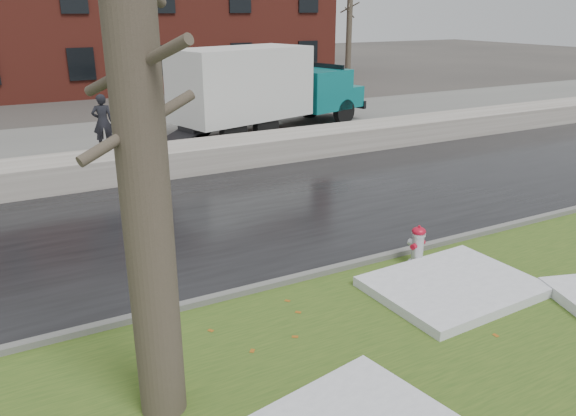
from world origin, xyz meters
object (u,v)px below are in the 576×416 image
fire_hydrant (418,244)px  worker (103,122)px  box_truck (263,88)px  tree (140,133)px

fire_hydrant → worker: (-3.72, 8.75, 1.07)m
fire_hydrant → worker: 9.57m
box_truck → worker: box_truck is taller
fire_hydrant → tree: 6.15m
box_truck → worker: 7.06m
tree → worker: tree is taller
worker → tree: bearing=93.2°
tree → box_truck: (7.84, 13.44, -1.62)m
tree → box_truck: bearing=59.7°
worker → fire_hydrant: bearing=124.3°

